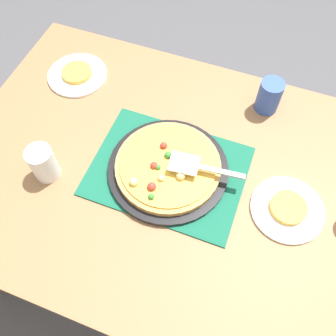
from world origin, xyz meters
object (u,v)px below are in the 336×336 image
at_px(pizza, 168,166).
at_px(cup_corner, 43,163).
at_px(served_slice_right, 288,208).
at_px(pizza_server, 200,167).
at_px(served_slice_left, 77,72).
at_px(plate_far_right, 287,210).
at_px(cup_far, 269,96).
at_px(pizza_pan, 168,169).
at_px(plate_near_left, 78,75).

xyz_separation_m(pizza, cup_corner, (0.35, 0.14, 0.03)).
bearing_deg(served_slice_right, pizza_server, -2.54).
bearing_deg(served_slice_left, plate_far_right, 162.32).
relative_size(served_slice_left, cup_far, 0.92).
distance_m(served_slice_left, pizza_server, 0.62).
xyz_separation_m(pizza, served_slice_right, (-0.38, 0.00, -0.02)).
bearing_deg(pizza, pizza_pan, -107.45).
xyz_separation_m(plate_near_left, served_slice_left, (0.00, 0.00, 0.01)).
bearing_deg(pizza_server, plate_near_left, -24.59).
bearing_deg(served_slice_right, pizza, -0.12).
distance_m(cup_far, cup_corner, 0.77).
xyz_separation_m(served_slice_right, pizza_server, (0.28, -0.01, 0.05)).
height_order(pizza_pan, cup_corner, cup_corner).
bearing_deg(plate_near_left, cup_corner, 105.21).
bearing_deg(cup_corner, served_slice_left, -74.79).
relative_size(cup_far, cup_corner, 1.00).
relative_size(pizza, pizza_server, 1.42).
bearing_deg(cup_corner, cup_far, -139.11).
distance_m(plate_far_right, served_slice_right, 0.01).
bearing_deg(cup_far, plate_near_left, 8.11).
bearing_deg(pizza_server, served_slice_right, 177.46).
relative_size(pizza, cup_far, 2.75).
relative_size(plate_near_left, plate_far_right, 1.00).
bearing_deg(plate_far_right, pizza, -0.12).
xyz_separation_m(plate_far_right, cup_corner, (0.73, 0.14, 0.06)).
relative_size(plate_far_right, cup_far, 1.83).
height_order(pizza_pan, served_slice_left, served_slice_left).
height_order(plate_far_right, cup_far, cup_far).
height_order(plate_near_left, cup_far, cup_far).
relative_size(pizza_pan, plate_near_left, 1.73).
relative_size(plate_near_left, served_slice_right, 2.00).
height_order(served_slice_right, cup_far, cup_far).
height_order(plate_near_left, pizza_server, pizza_server).
relative_size(served_slice_left, pizza_server, 0.47).
xyz_separation_m(pizza_pan, cup_far, (-0.23, -0.36, 0.05)).
bearing_deg(pizza_pan, cup_corner, 21.64).
xyz_separation_m(plate_far_right, cup_far, (0.15, -0.37, 0.06)).
relative_size(plate_far_right, served_slice_left, 2.00).
distance_m(plate_far_right, cup_far, 0.40).
height_order(served_slice_left, pizza_server, pizza_server).
height_order(served_slice_right, pizza_server, pizza_server).
distance_m(served_slice_right, pizza_server, 0.29).
bearing_deg(pizza, plate_far_right, 179.88).
relative_size(served_slice_right, pizza_server, 0.47).
xyz_separation_m(pizza_pan, plate_near_left, (0.46, -0.27, -0.01)).
bearing_deg(served_slice_left, cup_far, -171.89).
bearing_deg(cup_corner, pizza, -158.58).
height_order(served_slice_left, cup_far, cup_far).
bearing_deg(pizza_server, plate_far_right, 177.46).
bearing_deg(served_slice_left, pizza, 149.88).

